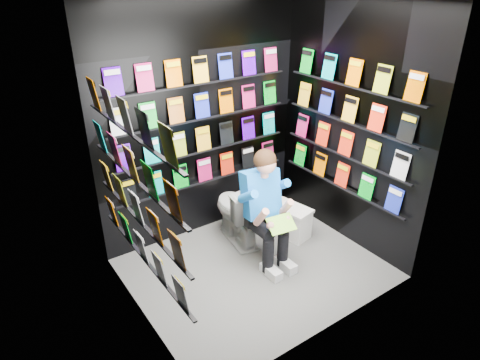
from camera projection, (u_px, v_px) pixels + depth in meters
floor at (255, 268)px, 4.40m from camera, size 2.40×2.40×0.00m
wall_back at (201, 122)px, 4.56m from camera, size 2.40×0.04×2.60m
wall_front at (340, 196)px, 3.09m from camera, size 2.40×0.04×2.60m
wall_left at (130, 187)px, 3.21m from camera, size 0.04×2.00×2.60m
wall_right at (350, 126)px, 4.43m from camera, size 0.04×2.00×2.60m
comics_back at (203, 122)px, 4.53m from camera, size 2.10×0.06×1.37m
comics_left at (133, 186)px, 3.22m from camera, size 0.06×1.70×1.37m
comics_right at (348, 126)px, 4.42m from camera, size 0.06×1.70×1.37m
toilet at (238, 211)px, 4.72m from camera, size 0.53×0.80×0.73m
longbox at (290, 222)px, 4.89m from camera, size 0.33×0.48×0.33m
longbox_lid at (291, 208)px, 4.81m from camera, size 0.35×0.51×0.03m
reader at (260, 194)px, 4.27m from camera, size 0.60×0.79×1.33m
held_comic at (281, 224)px, 4.09m from camera, size 0.29×0.20×0.11m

